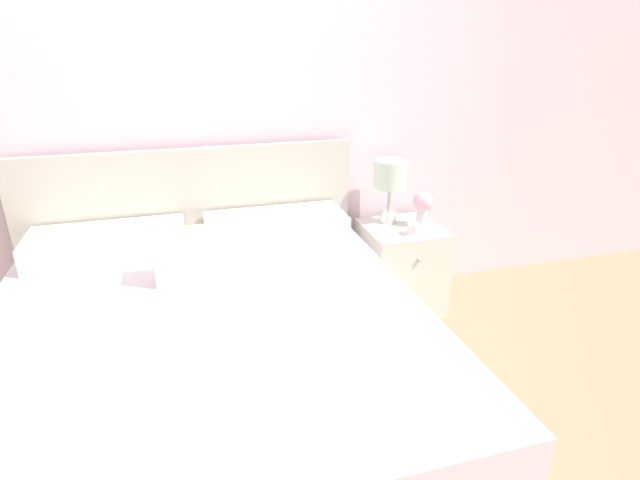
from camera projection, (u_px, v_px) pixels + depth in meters
ground_plane at (203, 313)px, 3.22m from camera, size 12.00×12.00×0.00m
wall_back at (181, 104)px, 2.79m from camera, size 8.00×0.06×2.60m
bed at (211, 357)px, 2.26m from camera, size 1.92×2.03×1.07m
nightstand at (400, 267)px, 3.21m from camera, size 0.47×0.49×0.55m
table_lamp at (390, 178)px, 3.08m from camera, size 0.20×0.20×0.40m
flower_vase at (423, 205)px, 3.07m from camera, size 0.12×0.12×0.22m
teacup at (414, 230)px, 2.97m from camera, size 0.12×0.12×0.07m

